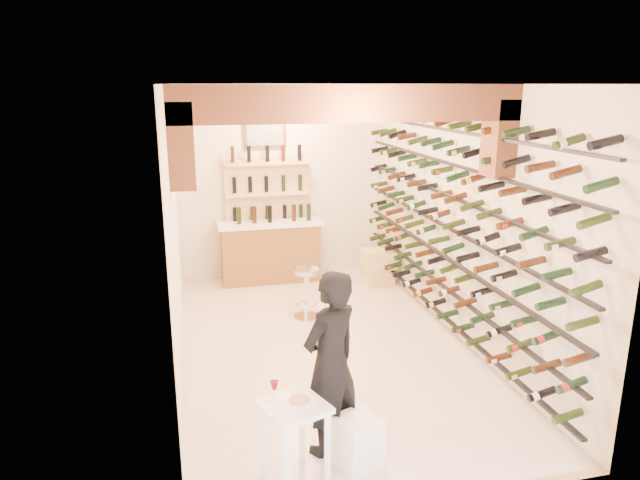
# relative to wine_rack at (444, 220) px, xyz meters

# --- Properties ---
(ground) EXTENTS (6.00, 6.00, 0.00)m
(ground) POSITION_rel_wine_rack_xyz_m (-1.53, 0.00, -1.55)
(ground) COLOR beige
(ground) RESTS_ON ground
(room_shell) EXTENTS (3.52, 6.02, 3.21)m
(room_shell) POSITION_rel_wine_rack_xyz_m (-1.53, -0.26, 0.70)
(room_shell) COLOR silver
(room_shell) RESTS_ON ground
(wine_rack) EXTENTS (0.32, 5.70, 2.56)m
(wine_rack) POSITION_rel_wine_rack_xyz_m (0.00, 0.00, 0.00)
(wine_rack) COLOR black
(wine_rack) RESTS_ON ground
(back_counter) EXTENTS (1.70, 0.62, 1.29)m
(back_counter) POSITION_rel_wine_rack_xyz_m (-1.83, 2.65, -1.02)
(back_counter) COLOR brown
(back_counter) RESTS_ON ground
(back_shelving) EXTENTS (1.40, 0.31, 2.73)m
(back_shelving) POSITION_rel_wine_rack_xyz_m (-1.83, 2.89, -0.38)
(back_shelving) COLOR #DBB07B
(back_shelving) RESTS_ON ground
(tasting_table) EXTENTS (0.62, 0.62, 0.85)m
(tasting_table) POSITION_rel_wine_rack_xyz_m (-2.39, -2.43, -0.98)
(tasting_table) COLOR white
(tasting_table) RESTS_ON ground
(white_stool) EXTENTS (0.46, 0.46, 0.44)m
(white_stool) POSITION_rel_wine_rack_xyz_m (-1.83, -2.37, -1.33)
(white_stool) COLOR white
(white_stool) RESTS_ON ground
(person) EXTENTS (0.74, 0.67, 1.69)m
(person) POSITION_rel_wine_rack_xyz_m (-2.00, -2.10, -0.70)
(person) COLOR black
(person) RESTS_ON ground
(chrome_barstool) EXTENTS (0.38, 0.38, 0.73)m
(chrome_barstool) POSITION_rel_wine_rack_xyz_m (-1.58, 0.91, -1.13)
(chrome_barstool) COLOR silver
(chrome_barstool) RESTS_ON ground
(crate_lower) EXTENTS (0.50, 0.37, 0.28)m
(crate_lower) POSITION_rel_wine_rack_xyz_m (-0.13, 2.04, -1.41)
(crate_lower) COLOR #DDC279
(crate_lower) RESTS_ON ground
(crate_upper) EXTENTS (0.55, 0.38, 0.32)m
(crate_upper) POSITION_rel_wine_rack_xyz_m (-0.13, 2.04, -1.11)
(crate_upper) COLOR #DDC279
(crate_upper) RESTS_ON crate_lower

